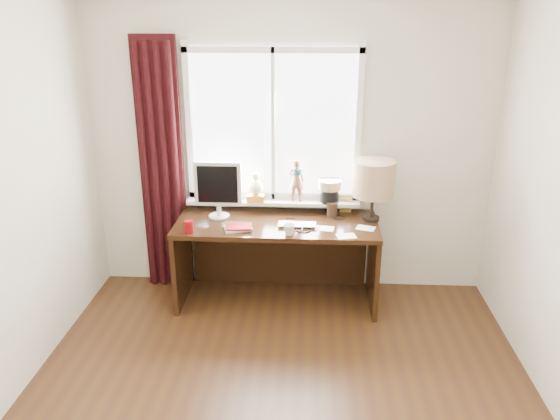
# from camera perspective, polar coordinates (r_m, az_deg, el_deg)

# --- Properties ---
(wall_back) EXTENTS (3.50, 0.00, 2.60)m
(wall_back) POSITION_cam_1_polar(r_m,az_deg,el_deg) (4.78, 1.13, 6.51)
(wall_back) COLOR beige
(wall_back) RESTS_ON ground
(laptop) EXTENTS (0.31, 0.20, 0.02)m
(laptop) POSITION_cam_1_polar(r_m,az_deg,el_deg) (4.51, 1.84, -1.56)
(laptop) COLOR silver
(laptop) RESTS_ON desk
(mug) EXTENTS (0.12, 0.12, 0.09)m
(mug) POSITION_cam_1_polar(r_m,az_deg,el_deg) (4.33, 0.95, -2.02)
(mug) COLOR white
(mug) RESTS_ON desk
(red_cup) EXTENTS (0.08, 0.08, 0.10)m
(red_cup) POSITION_cam_1_polar(r_m,az_deg,el_deg) (4.43, -9.49, -1.71)
(red_cup) COLOR #6F0609
(red_cup) RESTS_ON desk
(window) EXTENTS (1.52, 0.22, 1.40)m
(window) POSITION_cam_1_polar(r_m,az_deg,el_deg) (4.73, -0.54, 6.46)
(window) COLOR white
(window) RESTS_ON ground
(curtain) EXTENTS (0.38, 0.09, 2.25)m
(curtain) POSITION_cam_1_polar(r_m,az_deg,el_deg) (4.91, -12.29, 4.18)
(curtain) COLOR black
(curtain) RESTS_ON floor
(desk) EXTENTS (1.70, 0.70, 0.75)m
(desk) POSITION_cam_1_polar(r_m,az_deg,el_deg) (4.78, -0.27, -3.55)
(desk) COLOR #351C0C
(desk) RESTS_ON floor
(monitor) EXTENTS (0.40, 0.18, 0.49)m
(monitor) POSITION_cam_1_polar(r_m,az_deg,el_deg) (4.65, -6.50, 2.48)
(monitor) COLOR beige
(monitor) RESTS_ON desk
(notebook_stack) EXTENTS (0.26, 0.22, 0.03)m
(notebook_stack) POSITION_cam_1_polar(r_m,az_deg,el_deg) (4.46, -4.38, -1.83)
(notebook_stack) COLOR beige
(notebook_stack) RESTS_ON desk
(brush_holder) EXTENTS (0.09, 0.09, 0.25)m
(brush_holder) POSITION_cam_1_polar(r_m,az_deg,el_deg) (4.73, 5.47, 0.08)
(brush_holder) COLOR black
(brush_holder) RESTS_ON desk
(icon_frame) EXTENTS (0.10, 0.03, 0.13)m
(icon_frame) POSITION_cam_1_polar(r_m,az_deg,el_deg) (4.84, 6.87, 0.53)
(icon_frame) COLOR gold
(icon_frame) RESTS_ON desk
(table_lamp) EXTENTS (0.35, 0.35, 0.52)m
(table_lamp) POSITION_cam_1_polar(r_m,az_deg,el_deg) (4.59, 9.76, 3.19)
(table_lamp) COLOR black
(table_lamp) RESTS_ON desk
(loose_papers) EXTENTS (0.51, 0.32, 0.00)m
(loose_papers) POSITION_cam_1_polar(r_m,az_deg,el_deg) (4.45, 6.86, -2.17)
(loose_papers) COLOR white
(loose_papers) RESTS_ON desk
(desk_cables) EXTENTS (0.54, 0.44, 0.01)m
(desk_cables) POSITION_cam_1_polar(r_m,az_deg,el_deg) (4.57, 3.26, -1.39)
(desk_cables) COLOR black
(desk_cables) RESTS_ON desk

